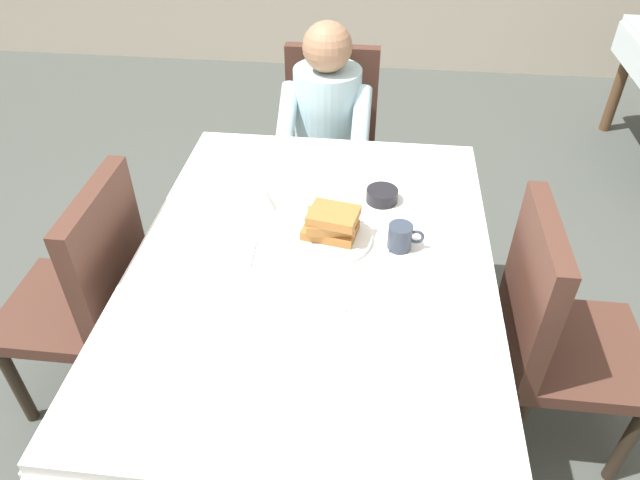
% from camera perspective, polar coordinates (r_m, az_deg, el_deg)
% --- Properties ---
extents(ground_plane, '(14.00, 14.00, 0.00)m').
position_cam_1_polar(ground_plane, '(2.34, -0.59, -15.72)').
color(ground_plane, '#474C47').
extents(dining_table_main, '(1.12, 1.52, 0.74)m').
position_cam_1_polar(dining_table_main, '(1.84, -0.71, -3.94)').
color(dining_table_main, white).
rests_on(dining_table_main, ground).
extents(chair_diner, '(0.44, 0.45, 0.93)m').
position_cam_1_polar(chair_diner, '(2.87, 0.94, 10.29)').
color(chair_diner, '#4C2D23').
rests_on(chair_diner, ground).
extents(diner_person, '(0.40, 0.43, 1.12)m').
position_cam_1_polar(diner_person, '(2.67, 0.62, 11.31)').
color(diner_person, silver).
rests_on(diner_person, ground).
extents(chair_left_side, '(0.45, 0.44, 0.93)m').
position_cam_1_polar(chair_left_side, '(2.14, -21.67, -4.45)').
color(chair_left_side, '#4C2D23').
rests_on(chair_left_side, ground).
extents(chair_right_side, '(0.45, 0.44, 0.93)m').
position_cam_1_polar(chair_right_side, '(2.01, 21.88, -7.88)').
color(chair_right_side, '#4C2D23').
rests_on(chair_right_side, ground).
extents(plate_breakfast, '(0.28, 0.28, 0.02)m').
position_cam_1_polar(plate_breakfast, '(1.86, 0.85, 0.36)').
color(plate_breakfast, white).
rests_on(plate_breakfast, dining_table_main).
extents(breakfast_stack, '(0.19, 0.15, 0.09)m').
position_cam_1_polar(breakfast_stack, '(1.82, 1.13, 1.72)').
color(breakfast_stack, '#A36B33').
rests_on(breakfast_stack, plate_breakfast).
extents(cup_coffee, '(0.11, 0.08, 0.08)m').
position_cam_1_polar(cup_coffee, '(1.82, 7.92, 0.31)').
color(cup_coffee, '#333D4C').
rests_on(cup_coffee, dining_table_main).
extents(bowl_butter, '(0.11, 0.11, 0.04)m').
position_cam_1_polar(bowl_butter, '(2.03, 6.10, 4.38)').
color(bowl_butter, black).
rests_on(bowl_butter, dining_table_main).
extents(syrup_pitcher, '(0.08, 0.08, 0.07)m').
position_cam_1_polar(syrup_pitcher, '(1.98, -5.36, 4.07)').
color(syrup_pitcher, silver).
rests_on(syrup_pitcher, dining_table_main).
extents(fork_left_of_plate, '(0.03, 0.18, 0.00)m').
position_cam_1_polar(fork_left_of_plate, '(1.87, -5.02, 0.25)').
color(fork_left_of_plate, silver).
rests_on(fork_left_of_plate, dining_table_main).
extents(knife_right_of_plate, '(0.04, 0.20, 0.00)m').
position_cam_1_polar(knife_right_of_plate, '(1.84, 6.68, -0.58)').
color(knife_right_of_plate, silver).
rests_on(knife_right_of_plate, dining_table_main).
extents(spoon_near_edge, '(0.15, 0.05, 0.00)m').
position_cam_1_polar(spoon_near_edge, '(1.64, 0.07, -6.34)').
color(spoon_near_edge, silver).
rests_on(spoon_near_edge, dining_table_main).
extents(napkin_folded, '(0.18, 0.13, 0.01)m').
position_cam_1_polar(napkin_folded, '(1.82, -9.18, -1.29)').
color(napkin_folded, white).
rests_on(napkin_folded, dining_table_main).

